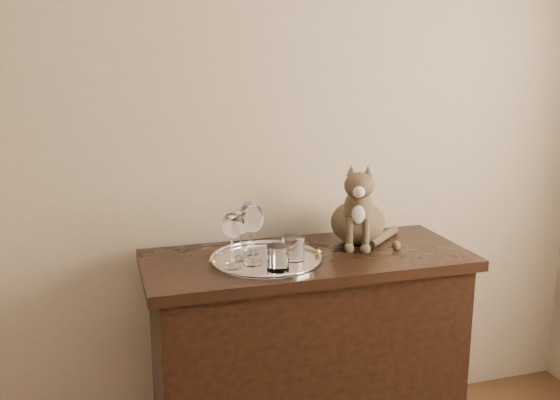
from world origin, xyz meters
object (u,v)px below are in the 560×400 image
(wine_glass_d, at_px, (253,234))
(tray, at_px, (266,261))
(wine_glass_c, at_px, (232,240))
(wine_glass_a, at_px, (241,235))
(sideboard, at_px, (306,360))
(tumbler_a, at_px, (294,249))
(cat, at_px, (358,202))
(tumbler_b, at_px, (278,258))
(tumbler_c, at_px, (292,248))
(wine_glass_b, at_px, (250,227))

(wine_glass_d, bearing_deg, tray, 18.67)
(wine_glass_c, bearing_deg, wine_glass_a, 55.41)
(wine_glass_c, bearing_deg, tray, 14.73)
(wine_glass_a, bearing_deg, sideboard, -0.97)
(tumbler_a, bearing_deg, wine_glass_c, -179.26)
(tray, height_order, cat, cat)
(wine_glass_d, distance_m, tumbler_b, 0.13)
(wine_glass_d, height_order, tumbler_a, wine_glass_d)
(wine_glass_c, bearing_deg, tumbler_b, -31.06)
(wine_glass_a, relative_size, tumbler_b, 2.07)
(tumbler_c, bearing_deg, tumbler_b, -129.01)
(wine_glass_b, bearing_deg, tray, -69.72)
(wine_glass_d, bearing_deg, cat, 17.23)
(tumbler_a, bearing_deg, sideboard, 40.38)
(wine_glass_c, height_order, wine_glass_d, wine_glass_d)
(wine_glass_a, height_order, tumbler_c, wine_glass_a)
(sideboard, relative_size, wine_glass_c, 6.31)
(wine_glass_d, distance_m, cat, 0.48)
(wine_glass_a, xyz_separation_m, tumbler_c, (0.17, -0.05, -0.05))
(wine_glass_c, relative_size, wine_glass_d, 0.90)
(wine_glass_c, relative_size, tumbler_c, 2.34)
(wine_glass_b, height_order, cat, cat)
(sideboard, distance_m, tumbler_c, 0.48)
(tray, xyz_separation_m, wine_glass_c, (-0.13, -0.03, 0.10))
(wine_glass_b, relative_size, tumbler_b, 2.23)
(cat, bearing_deg, tumbler_c, -132.53)
(tray, xyz_separation_m, wine_glass_a, (-0.08, 0.03, 0.09))
(wine_glass_b, bearing_deg, tumbler_b, -78.56)
(wine_glass_a, height_order, tumbler_a, wine_glass_a)
(wine_glass_a, bearing_deg, wine_glass_b, 50.84)
(wine_glass_a, bearing_deg, wine_glass_d, -61.29)
(tumbler_b, distance_m, cat, 0.48)
(tray, bearing_deg, cat, 17.03)
(sideboard, bearing_deg, tray, -169.67)
(wine_glass_c, relative_size, cat, 0.58)
(wine_glass_d, height_order, cat, cat)
(wine_glass_c, bearing_deg, cat, 16.48)
(sideboard, distance_m, wine_glass_a, 0.58)
(tumbler_b, height_order, tumbler_c, tumbler_b)
(wine_glass_a, relative_size, wine_glass_d, 0.84)
(tumbler_a, distance_m, tumbler_c, 0.02)
(sideboard, distance_m, wine_glass_d, 0.58)
(sideboard, height_order, tumbler_a, tumbler_a)
(tumbler_a, bearing_deg, tray, 161.38)
(sideboard, distance_m, tumbler_b, 0.52)
(wine_glass_a, xyz_separation_m, wine_glass_c, (-0.05, -0.07, 0.01))
(wine_glass_a, height_order, wine_glass_c, wine_glass_c)
(wine_glass_d, height_order, tumbler_b, wine_glass_d)
(tray, relative_size, tumbler_b, 4.63)
(wine_glass_c, distance_m, tumbler_b, 0.17)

